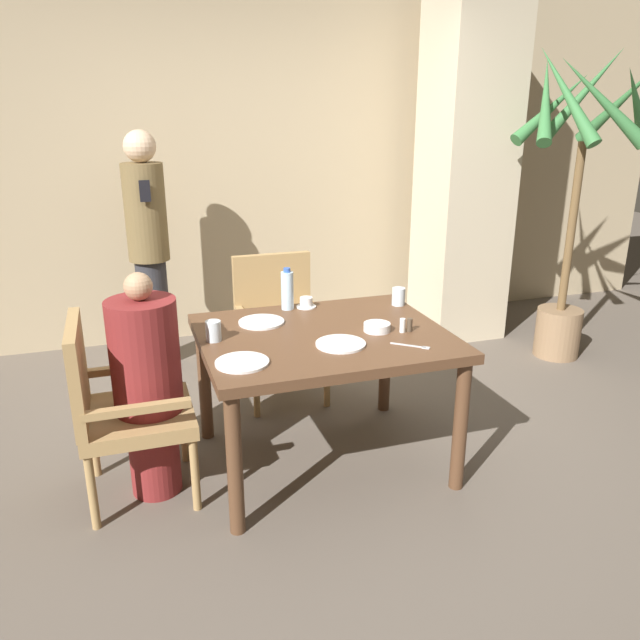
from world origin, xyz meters
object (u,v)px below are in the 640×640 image
Objects in this scene: chair_left_side at (118,404)px; plate_main_right at (242,362)px; teacup_with_saucer at (306,303)px; diner_in_left_chair at (148,384)px; chair_far_side at (279,321)px; plate_dessert_center at (341,344)px; standing_host at (148,244)px; water_bottle at (287,290)px; plate_main_left at (261,322)px; glass_tall_near at (213,331)px; bowl_small at (377,327)px; glass_tall_mid at (398,296)px; potted_palm at (573,207)px.

plate_main_right is at bearing -26.23° from chair_left_side.
chair_left_side is 1.16m from teacup_with_saucer.
chair_far_side is at bearing 46.20° from diner_in_left_chair.
diner_in_left_chair is at bearing 167.95° from plate_dessert_center.
water_bottle is at bearing -61.79° from standing_host.
teacup_with_saucer reaches higher than plate_main_left.
plate_main_left is at bearing 17.69° from chair_left_side.
diner_in_left_chair is at bearing -94.65° from standing_host.
chair_left_side is 9.01× the size of glass_tall_near.
bowl_small is 1.36× the size of glass_tall_near.
glass_tall_near is (-0.47, -0.37, -0.06)m from water_bottle.
plate_main_right is 2.40× the size of glass_tall_mid.
chair_far_side reaches higher than plate_main_left.
water_bottle is (-0.09, 0.62, 0.10)m from plate_dessert_center.
chair_far_side is at bearing -46.16° from standing_host.
standing_host reaches higher than plate_main_left.
potted_palm is at bearing 16.78° from glass_tall_near.
glass_tall_near reaches higher than teacup_with_saucer.
water_bottle is (0.66, -1.24, -0.05)m from standing_host.
plate_main_left is at bearing -111.42° from chair_far_side.
standing_host reaches higher than chair_left_side.
standing_host is (0.28, 1.67, 0.40)m from chair_left_side.
water_bottle is (-0.07, -0.48, 0.35)m from chair_far_side.
diner_in_left_chair is at bearing -170.13° from glass_tall_near.
bowl_small reaches higher than plate_main_right.
chair_left_side is at bearing -164.63° from potted_palm.
diner_in_left_chair reaches higher than chair_left_side.
glass_tall_near is (-0.54, -0.85, 0.29)m from chair_far_side.
glass_tall_mid is at bearing -47.41° from chair_far_side.
chair_left_side reaches higher than teacup_with_saucer.
diner_in_left_chair reaches higher than teacup_with_saucer.
chair_left_side is 9.01× the size of glass_tall_mid.
potted_palm reaches higher than chair_left_side.
bowl_small is at bearing -29.72° from plate_main_left.
plate_main_left is 0.35m from teacup_with_saucer.
glass_tall_mid is (-1.61, -0.57, -0.35)m from potted_palm.
bowl_small is at bearing -65.14° from teacup_with_saucer.
glass_tall_mid is (0.29, 0.37, 0.03)m from bowl_small.
bowl_small is 0.81m from glass_tall_near.
standing_host is at bearing 164.64° from potted_palm.
teacup_with_saucer is 0.53m from glass_tall_mid.
plate_main_right is 0.86m from teacup_with_saucer.
glass_tall_near is at bearing -146.86° from plate_main_left.
bowl_small is at bearing -3.15° from diner_in_left_chair.
potted_palm is 9.25× the size of plate_main_left.
potted_palm reaches higher than standing_host.
standing_host is at bearing 85.35° from diner_in_left_chair.
standing_host is at bearing 97.82° from plate_main_right.
diner_in_left_chair is 0.95m from water_bottle.
teacup_with_saucer is (0.04, -0.48, 0.26)m from chair_far_side.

